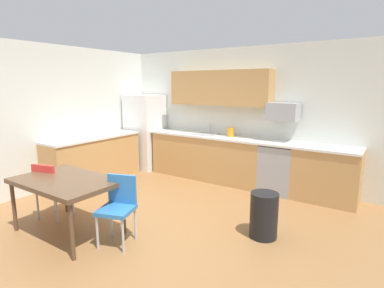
# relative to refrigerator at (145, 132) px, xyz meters

# --- Properties ---
(ground_plane) EXTENTS (12.00, 12.00, 0.00)m
(ground_plane) POSITION_rel_refrigerator_xyz_m (2.18, -2.22, -0.87)
(ground_plane) COLOR olive
(wall_back) EXTENTS (5.80, 0.10, 2.70)m
(wall_back) POSITION_rel_refrigerator_xyz_m (2.18, 0.43, 0.48)
(wall_back) COLOR silver
(wall_back) RESTS_ON ground
(wall_left) EXTENTS (0.10, 5.80, 2.70)m
(wall_left) POSITION_rel_refrigerator_xyz_m (-0.47, -2.22, 0.48)
(wall_left) COLOR silver
(wall_left) RESTS_ON ground
(cabinet_run_back) EXTENTS (2.49, 0.60, 0.90)m
(cabinet_run_back) POSITION_rel_refrigerator_xyz_m (1.68, 0.08, -0.42)
(cabinet_run_back) COLOR tan
(cabinet_run_back) RESTS_ON ground
(cabinet_run_back_right) EXTENTS (1.06, 0.60, 0.90)m
(cabinet_run_back_right) POSITION_rel_refrigerator_xyz_m (4.05, 0.08, -0.42)
(cabinet_run_back_right) COLOR tan
(cabinet_run_back_right) RESTS_ON ground
(cabinet_run_left) EXTENTS (0.60, 2.00, 0.90)m
(cabinet_run_left) POSITION_rel_refrigerator_xyz_m (-0.12, -1.42, -0.42)
(cabinet_run_left) COLOR tan
(cabinet_run_left) RESTS_ON ground
(countertop_back) EXTENTS (4.80, 0.64, 0.04)m
(countertop_back) POSITION_rel_refrigerator_xyz_m (2.18, 0.08, 0.05)
(countertop_back) COLOR silver
(countertop_back) RESTS_ON cabinet_run_back
(countertop_left) EXTENTS (0.64, 2.00, 0.04)m
(countertop_left) POSITION_rel_refrigerator_xyz_m (-0.12, -1.42, 0.05)
(countertop_left) COLOR silver
(countertop_left) RESTS_ON cabinet_run_left
(upper_cabinets_back) EXTENTS (2.20, 0.34, 0.70)m
(upper_cabinets_back) POSITION_rel_refrigerator_xyz_m (1.88, 0.21, 1.03)
(upper_cabinets_back) COLOR tan
(refrigerator) EXTENTS (0.76, 0.70, 1.74)m
(refrigerator) POSITION_rel_refrigerator_xyz_m (0.00, 0.00, 0.00)
(refrigerator) COLOR white
(refrigerator) RESTS_ON ground
(oven_range) EXTENTS (0.60, 0.60, 0.91)m
(oven_range) POSITION_rel_refrigerator_xyz_m (3.22, 0.08, -0.41)
(oven_range) COLOR #999BA0
(oven_range) RESTS_ON ground
(microwave) EXTENTS (0.54, 0.36, 0.32)m
(microwave) POSITION_rel_refrigerator_xyz_m (3.22, 0.18, 0.62)
(microwave) COLOR #9EA0A5
(sink_basin) EXTENTS (0.48, 0.40, 0.14)m
(sink_basin) POSITION_rel_refrigerator_xyz_m (1.66, 0.08, 0.01)
(sink_basin) COLOR #A5A8AD
(sink_basin) RESTS_ON countertop_back
(sink_faucet) EXTENTS (0.02, 0.02, 0.24)m
(sink_faucet) POSITION_rel_refrigerator_xyz_m (1.66, 0.26, 0.17)
(sink_faucet) COLOR #B2B5BA
(sink_faucet) RESTS_ON countertop_back
(dining_table) EXTENTS (1.40, 0.90, 0.75)m
(dining_table) POSITION_rel_refrigerator_xyz_m (1.43, -3.07, -0.18)
(dining_table) COLOR brown
(dining_table) RESTS_ON ground
(chair_near_table) EXTENTS (0.51, 0.51, 0.85)m
(chair_near_table) POSITION_rel_refrigerator_xyz_m (2.19, -2.87, -0.36)
(chair_near_table) COLOR #2D72B7
(chair_near_table) RESTS_ON ground
(chair_far_side) EXTENTS (0.49, 0.49, 0.85)m
(chair_far_side) POSITION_rel_refrigerator_xyz_m (0.84, -2.95, -0.36)
(chair_far_side) COLOR red
(chair_far_side) RESTS_ON ground
(trash_bin) EXTENTS (0.36, 0.36, 0.60)m
(trash_bin) POSITION_rel_refrigerator_xyz_m (3.65, -1.73, -0.57)
(trash_bin) COLOR black
(trash_bin) RESTS_ON ground
(kettle) EXTENTS (0.14, 0.14, 0.20)m
(kettle) POSITION_rel_refrigerator_xyz_m (2.20, 0.13, 0.15)
(kettle) COLOR orange
(kettle) RESTS_ON countertop_back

